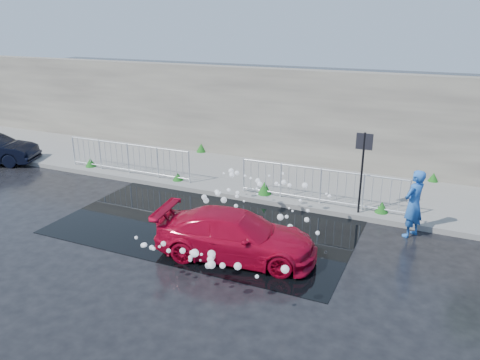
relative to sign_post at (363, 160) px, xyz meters
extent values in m
plane|color=black|center=(-4.20, -3.10, -1.72)|extent=(90.00, 90.00, 0.00)
cube|color=slate|center=(-4.20, 1.90, -1.65)|extent=(30.00, 4.00, 0.15)
cube|color=slate|center=(-4.20, -0.10, -1.64)|extent=(30.00, 0.25, 0.16)
cube|color=#5A534C|center=(-4.20, 4.10, 0.18)|extent=(30.00, 0.60, 3.50)
cube|color=black|center=(-3.70, -2.10, -1.72)|extent=(8.00, 5.00, 0.01)
cylinder|color=black|center=(0.00, 0.00, -0.47)|extent=(0.06, 0.06, 2.50)
cube|color=black|center=(0.00, 0.00, 0.53)|extent=(0.45, 0.04, 0.45)
cylinder|color=silver|center=(-10.70, 0.25, -1.02)|extent=(0.05, 0.05, 1.10)
cylinder|color=silver|center=(-5.70, 0.25, -1.02)|extent=(0.05, 0.05, 1.10)
cylinder|color=silver|center=(-8.20, 0.25, -0.50)|extent=(5.00, 0.04, 0.04)
cylinder|color=silver|center=(-8.20, 0.25, -1.45)|extent=(5.00, 0.04, 0.04)
cylinder|color=silver|center=(-3.70, 0.25, -1.02)|extent=(0.05, 0.05, 1.10)
cylinder|color=silver|center=(1.30, 0.25, -1.02)|extent=(0.05, 0.05, 1.10)
cylinder|color=silver|center=(-1.20, 0.25, -0.50)|extent=(5.00, 0.04, 0.04)
cylinder|color=silver|center=(-1.20, 0.25, -1.45)|extent=(5.00, 0.04, 0.04)
cone|color=#144B14|center=(-10.00, 0.30, -1.41)|extent=(0.40, 0.40, 0.32)
cone|color=#144B14|center=(-6.20, 0.30, -1.44)|extent=(0.36, 0.36, 0.26)
cone|color=#144B14|center=(-3.00, 0.30, -1.37)|extent=(0.44, 0.44, 0.41)
cone|color=#144B14|center=(0.60, 0.30, -1.41)|extent=(0.38, 0.38, 0.33)
cone|color=#144B14|center=(-7.20, 3.80, -1.39)|extent=(0.42, 0.42, 0.36)
cone|color=#144B14|center=(1.80, 3.80, -1.42)|extent=(0.34, 0.34, 0.30)
sphere|color=white|center=(-2.08, -0.55, -0.78)|extent=(0.15, 0.15, 0.15)
sphere|color=white|center=(-3.08, -1.61, -1.00)|extent=(0.11, 0.11, 0.11)
sphere|color=white|center=(-3.65, -1.67, -0.98)|extent=(0.13, 0.13, 0.13)
sphere|color=white|center=(-2.14, -1.00, -0.68)|extent=(0.11, 0.11, 0.11)
sphere|color=white|center=(-3.07, -2.52, -1.32)|extent=(0.15, 0.15, 0.15)
sphere|color=white|center=(-2.82, -1.72, -1.06)|extent=(0.06, 0.06, 0.06)
sphere|color=white|center=(-2.65, -0.26, -0.75)|extent=(0.07, 0.07, 0.07)
sphere|color=white|center=(-3.30, -0.55, -0.75)|extent=(0.08, 0.08, 0.08)
sphere|color=white|center=(-3.72, -1.40, -1.06)|extent=(0.08, 0.08, 0.08)
sphere|color=white|center=(-3.72, -1.59, -0.97)|extent=(0.14, 0.14, 0.14)
sphere|color=white|center=(-2.64, -1.22, -0.84)|extent=(0.08, 0.08, 0.08)
sphere|color=white|center=(-1.43, -1.67, -1.13)|extent=(0.06, 0.06, 0.06)
sphere|color=white|center=(-3.94, -1.94, -1.05)|extent=(0.16, 0.16, 0.16)
sphere|color=white|center=(-3.04, -1.76, -1.23)|extent=(0.11, 0.11, 0.11)
sphere|color=white|center=(-3.70, -0.64, -0.75)|extent=(0.15, 0.15, 0.15)
sphere|color=white|center=(-3.97, -0.64, -0.74)|extent=(0.07, 0.07, 0.07)
sphere|color=white|center=(-1.80, -2.43, -1.33)|extent=(0.12, 0.12, 0.12)
sphere|color=white|center=(-1.64, -2.05, -1.19)|extent=(0.17, 0.17, 0.17)
sphere|color=white|center=(-1.36, -1.27, -0.96)|extent=(0.09, 0.09, 0.09)
sphere|color=white|center=(-2.19, -0.31, -0.60)|extent=(0.07, 0.07, 0.07)
sphere|color=white|center=(-0.66, -0.87, -0.86)|extent=(0.10, 0.10, 0.10)
sphere|color=white|center=(-1.59, -2.50, -1.58)|extent=(0.10, 0.10, 0.10)
sphere|color=white|center=(-2.68, -0.92, -0.81)|extent=(0.16, 0.16, 0.16)
sphere|color=white|center=(-2.68, -2.17, -1.35)|extent=(0.10, 0.10, 0.10)
sphere|color=white|center=(-3.93, -1.84, -1.18)|extent=(0.16, 0.16, 0.16)
sphere|color=white|center=(-3.67, -0.32, -0.78)|extent=(0.15, 0.15, 0.15)
sphere|color=white|center=(-0.95, -1.97, -1.17)|extent=(0.13, 0.13, 0.13)
sphere|color=white|center=(-0.55, -2.36, -1.29)|extent=(0.11, 0.11, 0.11)
sphere|color=white|center=(-2.77, -0.84, -0.74)|extent=(0.15, 0.15, 0.15)
sphere|color=white|center=(-2.13, -0.80, -0.79)|extent=(0.06, 0.06, 0.06)
sphere|color=white|center=(-1.54, -1.62, -1.09)|extent=(0.06, 0.06, 0.06)
sphere|color=white|center=(-2.58, -1.34, -0.94)|extent=(0.06, 0.06, 0.06)
sphere|color=white|center=(-3.56, -1.97, -1.31)|extent=(0.11, 0.11, 0.11)
sphere|color=white|center=(-0.71, -1.03, -0.75)|extent=(0.07, 0.07, 0.07)
sphere|color=white|center=(-3.50, -1.59, -1.18)|extent=(0.18, 0.18, 0.18)
sphere|color=white|center=(-0.80, -2.45, -1.52)|extent=(0.13, 0.13, 0.13)
sphere|color=white|center=(-1.50, -1.94, -1.20)|extent=(0.10, 0.10, 0.10)
sphere|color=white|center=(-1.02, -1.68, -1.04)|extent=(0.09, 0.09, 0.09)
sphere|color=white|center=(-1.40, -0.71, -0.72)|extent=(0.17, 0.17, 0.17)
sphere|color=white|center=(-3.41, -1.45, -0.92)|extent=(0.11, 0.11, 0.11)
sphere|color=white|center=(-1.27, -2.34, -1.28)|extent=(0.15, 0.15, 0.15)
sphere|color=white|center=(-1.84, -0.76, -0.77)|extent=(0.12, 0.12, 0.12)
sphere|color=white|center=(-3.89, -0.29, -0.76)|extent=(0.17, 0.17, 0.17)
sphere|color=white|center=(-2.20, -2.23, -1.39)|extent=(0.15, 0.15, 0.15)
sphere|color=white|center=(-3.03, -0.76, -0.72)|extent=(0.08, 0.08, 0.08)
sphere|color=white|center=(-3.22, -1.26, -1.03)|extent=(0.11, 0.11, 0.11)
sphere|color=white|center=(-1.82, -5.05, -1.10)|extent=(0.13, 0.13, 0.13)
sphere|color=white|center=(-3.54, -5.08, -1.04)|extent=(0.11, 0.11, 0.11)
sphere|color=white|center=(-2.69, -5.69, -0.65)|extent=(0.09, 0.09, 0.09)
sphere|color=white|center=(-0.45, -5.12, -0.83)|extent=(0.16, 0.16, 0.16)
sphere|color=white|center=(-1.36, -5.31, -0.88)|extent=(0.15, 0.15, 0.15)
sphere|color=white|center=(-2.23, -4.92, -1.27)|extent=(0.14, 0.14, 0.14)
sphere|color=white|center=(-2.65, -4.95, -1.21)|extent=(0.09, 0.09, 0.09)
sphere|color=white|center=(-2.75, -4.31, -1.55)|extent=(0.10, 0.10, 0.10)
sphere|color=white|center=(-3.40, -5.50, -0.76)|extent=(0.10, 0.10, 0.10)
sphere|color=white|center=(-0.83, -5.60, -0.82)|extent=(0.08, 0.08, 0.08)
sphere|color=white|center=(-3.53, -5.39, -0.84)|extent=(0.10, 0.10, 0.10)
sphere|color=white|center=(-2.32, -5.32, -0.80)|extent=(0.17, 0.17, 0.17)
sphere|color=white|center=(-1.84, -5.49, -0.86)|extent=(0.17, 0.17, 0.17)
sphere|color=white|center=(-2.40, -5.10, -0.94)|extent=(0.10, 0.10, 0.10)
sphere|color=white|center=(-3.84, -5.20, -0.81)|extent=(0.07, 0.07, 0.07)
sphere|color=white|center=(-2.04, -5.17, -0.95)|extent=(0.14, 0.14, 0.14)
sphere|color=white|center=(-2.90, -4.47, -1.32)|extent=(0.10, 0.10, 0.10)
sphere|color=white|center=(-3.39, -4.99, -1.04)|extent=(0.06, 0.06, 0.06)
sphere|color=white|center=(-2.52, -5.44, -0.73)|extent=(0.12, 0.12, 0.12)
sphere|color=white|center=(-2.24, -4.75, -1.08)|extent=(0.18, 0.18, 0.18)
sphere|color=white|center=(-3.17, -5.52, -0.79)|extent=(0.08, 0.08, 0.08)
sphere|color=white|center=(-2.46, -5.05, -0.96)|extent=(0.09, 0.09, 0.09)
sphere|color=white|center=(-2.45, -4.32, -1.41)|extent=(0.14, 0.14, 0.14)
sphere|color=white|center=(-2.99, -5.42, -0.68)|extent=(0.11, 0.11, 0.11)
sphere|color=white|center=(-2.29, -5.54, -0.78)|extent=(0.09, 0.09, 0.09)
sphere|color=white|center=(-2.48, -4.77, -1.13)|extent=(0.06, 0.06, 0.06)
imported|color=#A60622|center=(-2.22, -3.55, -1.16)|extent=(4.04, 2.10, 1.12)
imported|color=blue|center=(1.48, -0.63, -0.82)|extent=(0.71, 0.79, 1.81)
camera|label=1|loc=(2.00, -12.63, 3.71)|focal=35.00mm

